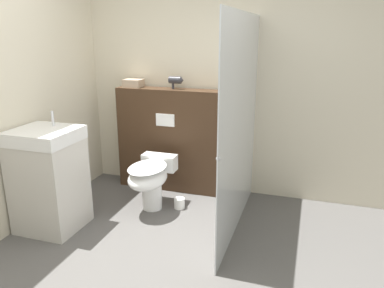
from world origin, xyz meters
name	(u,v)px	position (x,y,z in m)	size (l,w,h in m)	color
wall_back	(209,83)	(0.00, 2.02, 1.25)	(8.00, 0.06, 2.50)	beige
partition_panel	(170,140)	(-0.43, 1.84, 0.60)	(1.22, 0.25, 1.19)	#3D2819
shower_glass	(240,127)	(0.53, 1.16, 0.98)	(0.04, 1.65, 1.97)	silver
toilet	(150,178)	(-0.40, 1.23, 0.35)	(0.37, 0.65, 0.53)	white
sink_vanity	(49,179)	(-1.15, 0.60, 0.49)	(0.56, 0.53, 1.11)	beige
hair_drier	(176,80)	(-0.34, 1.86, 1.29)	(0.17, 0.08, 0.14)	#2D2D33
folded_towel	(133,83)	(-0.86, 1.84, 1.24)	(0.21, 0.17, 0.09)	tan
spare_toilet_roll	(179,203)	(-0.13, 1.35, 0.06)	(0.11, 0.11, 0.11)	white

